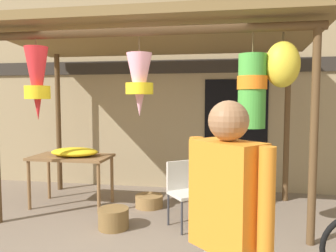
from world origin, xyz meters
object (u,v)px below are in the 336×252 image
at_px(flower_heap_on_table, 75,152).
at_px(wicker_basket_spare, 114,218).
at_px(folding_chair, 184,188).
at_px(customer_foreground, 227,222).
at_px(display_table, 71,162).
at_px(wicker_basket_by_table, 149,201).

relative_size(flower_heap_on_table, wicker_basket_spare, 1.86).
xyz_separation_m(folding_chair, wicker_basket_spare, (-0.88, -0.25, -0.37)).
bearing_deg(wicker_basket_spare, flower_heap_on_table, 138.85).
relative_size(folding_chair, customer_foreground, 0.51).
relative_size(display_table, folding_chair, 1.42).
relative_size(folding_chair, wicker_basket_by_table, 1.99).
bearing_deg(display_table, wicker_basket_spare, -39.56).
height_order(wicker_basket_by_table, wicker_basket_spare, wicker_basket_spare).
distance_m(wicker_basket_by_table, wicker_basket_spare, 0.94).
relative_size(flower_heap_on_table, folding_chair, 0.86).
height_order(folding_chair, wicker_basket_by_table, folding_chair).
relative_size(flower_heap_on_table, customer_foreground, 0.44).
distance_m(folding_chair, customer_foreground, 2.49).
height_order(folding_chair, customer_foreground, customer_foreground).
xyz_separation_m(display_table, wicker_basket_by_table, (1.19, 0.13, -0.60)).
relative_size(folding_chair, wicker_basket_spare, 2.16).
bearing_deg(display_table, customer_foreground, -51.10).
height_order(flower_heap_on_table, folding_chair, flower_heap_on_table).
bearing_deg(folding_chair, display_table, 163.98).
distance_m(flower_heap_on_table, wicker_basket_by_table, 1.35).
relative_size(wicker_basket_spare, customer_foreground, 0.24).
bearing_deg(customer_foreground, wicker_basket_spare, 123.45).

